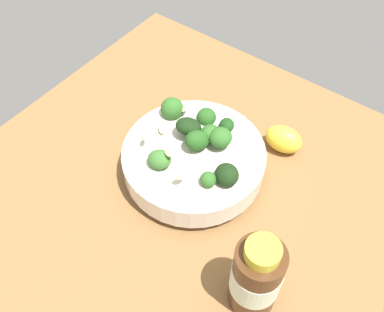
% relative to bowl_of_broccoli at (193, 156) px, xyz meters
% --- Properties ---
extents(ground_plane, '(0.67, 0.67, 0.04)m').
position_rel_bowl_of_broccoli_xyz_m(ground_plane, '(0.03, 0.00, -0.06)').
color(ground_plane, brown).
extents(bowl_of_broccoli, '(0.22, 0.22, 0.10)m').
position_rel_bowl_of_broccoli_xyz_m(bowl_of_broccoli, '(0.00, 0.00, 0.00)').
color(bowl_of_broccoli, silver).
rests_on(bowl_of_broccoli, ground_plane).
extents(lemon_wedge, '(0.05, 0.07, 0.05)m').
position_rel_bowl_of_broccoli_xyz_m(lemon_wedge, '(-0.13, 0.09, -0.01)').
color(lemon_wedge, yellow).
rests_on(lemon_wedge, ground_plane).
extents(bottle_tall, '(0.06, 0.06, 0.14)m').
position_rel_bowl_of_broccoli_xyz_m(bottle_tall, '(0.12, 0.19, 0.03)').
color(bottle_tall, '#472814').
rests_on(bottle_tall, ground_plane).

